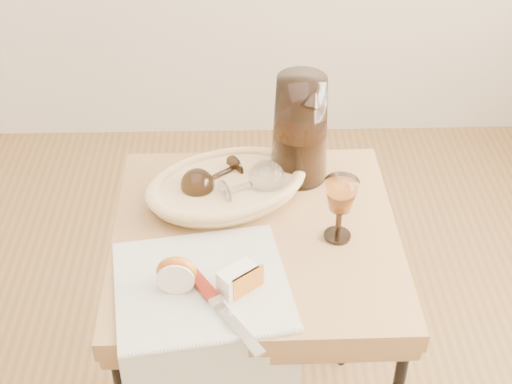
{
  "coord_description": "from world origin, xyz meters",
  "views": [
    {
      "loc": [
        0.32,
        -0.97,
        1.76
      ],
      "look_at": [
        0.35,
        0.17,
        0.89
      ],
      "focal_mm": 50.48,
      "sensor_mm": 36.0,
      "label": 1
    }
  ],
  "objects_px": {
    "bread_basket": "(227,189)",
    "wine_goblet": "(340,210)",
    "goblet_lying_a": "(214,177)",
    "tea_towel": "(202,285)",
    "pitcher": "(300,128)",
    "goblet_lying_b": "(249,184)",
    "side_table": "(256,351)",
    "table_knife": "(220,305)",
    "apple_half": "(176,272)"
  },
  "relations": [
    {
      "from": "bread_basket",
      "to": "wine_goblet",
      "type": "distance_m",
      "value": 0.27
    },
    {
      "from": "goblet_lying_a",
      "to": "tea_towel",
      "type": "bearing_deg",
      "value": 47.4
    },
    {
      "from": "pitcher",
      "to": "wine_goblet",
      "type": "bearing_deg",
      "value": -51.04
    },
    {
      "from": "goblet_lying_a",
      "to": "goblet_lying_b",
      "type": "xyz_separation_m",
      "value": [
        0.08,
        -0.03,
        0.0
      ]
    },
    {
      "from": "goblet_lying_a",
      "to": "pitcher",
      "type": "relative_size",
      "value": 0.41
    },
    {
      "from": "side_table",
      "to": "table_knife",
      "type": "xyz_separation_m",
      "value": [
        -0.07,
        -0.23,
        0.4
      ]
    },
    {
      "from": "wine_goblet",
      "to": "goblet_lying_b",
      "type": "bearing_deg",
      "value": 147.16
    },
    {
      "from": "bread_basket",
      "to": "pitcher",
      "type": "xyz_separation_m",
      "value": [
        0.17,
        0.09,
        0.1
      ]
    },
    {
      "from": "pitcher",
      "to": "table_knife",
      "type": "xyz_separation_m",
      "value": [
        -0.18,
        -0.43,
        -0.11
      ]
    },
    {
      "from": "apple_half",
      "to": "table_knife",
      "type": "distance_m",
      "value": 0.11
    },
    {
      "from": "goblet_lying_b",
      "to": "apple_half",
      "type": "height_order",
      "value": "goblet_lying_b"
    },
    {
      "from": "goblet_lying_b",
      "to": "wine_goblet",
      "type": "bearing_deg",
      "value": -61.33
    },
    {
      "from": "bread_basket",
      "to": "goblet_lying_a",
      "type": "bearing_deg",
      "value": 130.88
    },
    {
      "from": "table_knife",
      "to": "pitcher",
      "type": "bearing_deg",
      "value": 125.32
    },
    {
      "from": "bread_basket",
      "to": "table_knife",
      "type": "distance_m",
      "value": 0.34
    },
    {
      "from": "side_table",
      "to": "apple_half",
      "type": "distance_m",
      "value": 0.48
    },
    {
      "from": "apple_half",
      "to": "wine_goblet",
      "type": "bearing_deg",
      "value": 24.13
    },
    {
      "from": "tea_towel",
      "to": "goblet_lying_a",
      "type": "distance_m",
      "value": 0.29
    },
    {
      "from": "goblet_lying_a",
      "to": "wine_goblet",
      "type": "distance_m",
      "value": 0.3
    },
    {
      "from": "pitcher",
      "to": "apple_half",
      "type": "distance_m",
      "value": 0.46
    },
    {
      "from": "pitcher",
      "to": "table_knife",
      "type": "distance_m",
      "value": 0.48
    },
    {
      "from": "side_table",
      "to": "table_knife",
      "type": "bearing_deg",
      "value": -107.73
    },
    {
      "from": "bread_basket",
      "to": "table_knife",
      "type": "height_order",
      "value": "bread_basket"
    },
    {
      "from": "bread_basket",
      "to": "goblet_lying_b",
      "type": "relative_size",
      "value": 2.45
    },
    {
      "from": "tea_towel",
      "to": "goblet_lying_b",
      "type": "distance_m",
      "value": 0.28
    },
    {
      "from": "tea_towel",
      "to": "goblet_lying_b",
      "type": "relative_size",
      "value": 2.49
    },
    {
      "from": "wine_goblet",
      "to": "table_knife",
      "type": "relative_size",
      "value": 0.59
    },
    {
      "from": "side_table",
      "to": "pitcher",
      "type": "xyz_separation_m",
      "value": [
        0.1,
        0.2,
        0.51
      ]
    },
    {
      "from": "tea_towel",
      "to": "apple_half",
      "type": "xyz_separation_m",
      "value": [
        -0.05,
        -0.0,
        0.04
      ]
    },
    {
      "from": "goblet_lying_a",
      "to": "apple_half",
      "type": "xyz_separation_m",
      "value": [
        -0.07,
        -0.29,
        -0.01
      ]
    },
    {
      "from": "table_knife",
      "to": "bread_basket",
      "type": "bearing_deg",
      "value": 145.74
    },
    {
      "from": "tea_towel",
      "to": "goblet_lying_b",
      "type": "bearing_deg",
      "value": 60.14
    },
    {
      "from": "apple_half",
      "to": "side_table",
      "type": "bearing_deg",
      "value": 47.21
    },
    {
      "from": "tea_towel",
      "to": "bread_basket",
      "type": "distance_m",
      "value": 0.28
    },
    {
      "from": "pitcher",
      "to": "goblet_lying_a",
      "type": "bearing_deg",
      "value": -136.56
    },
    {
      "from": "wine_goblet",
      "to": "goblet_lying_a",
      "type": "bearing_deg",
      "value": 149.71
    },
    {
      "from": "table_knife",
      "to": "wine_goblet",
      "type": "bearing_deg",
      "value": 97.82
    },
    {
      "from": "side_table",
      "to": "goblet_lying_b",
      "type": "xyz_separation_m",
      "value": [
        -0.01,
        0.1,
        0.44
      ]
    },
    {
      "from": "side_table",
      "to": "pitcher",
      "type": "distance_m",
      "value": 0.56
    },
    {
      "from": "goblet_lying_a",
      "to": "table_knife",
      "type": "bearing_deg",
      "value": 53.99
    },
    {
      "from": "side_table",
      "to": "apple_half",
      "type": "bearing_deg",
      "value": -133.5
    },
    {
      "from": "tea_towel",
      "to": "bread_basket",
      "type": "height_order",
      "value": "bread_basket"
    },
    {
      "from": "goblet_lying_b",
      "to": "pitcher",
      "type": "xyz_separation_m",
      "value": [
        0.12,
        0.11,
        0.07
      ]
    },
    {
      "from": "tea_towel",
      "to": "wine_goblet",
      "type": "bearing_deg",
      "value": 16.9
    },
    {
      "from": "goblet_lying_b",
      "to": "table_knife",
      "type": "xyz_separation_m",
      "value": [
        -0.06,
        -0.32,
        -0.04
      ]
    },
    {
      "from": "side_table",
      "to": "tea_towel",
      "type": "height_order",
      "value": "tea_towel"
    },
    {
      "from": "tea_towel",
      "to": "wine_goblet",
      "type": "height_order",
      "value": "wine_goblet"
    },
    {
      "from": "pitcher",
      "to": "table_knife",
      "type": "bearing_deg",
      "value": -89.69
    },
    {
      "from": "tea_towel",
      "to": "pitcher",
      "type": "distance_m",
      "value": 0.44
    },
    {
      "from": "bread_basket",
      "to": "goblet_lying_a",
      "type": "relative_size",
      "value": 2.68
    }
  ]
}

